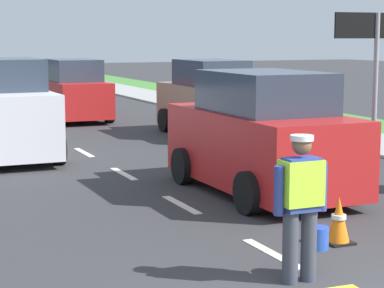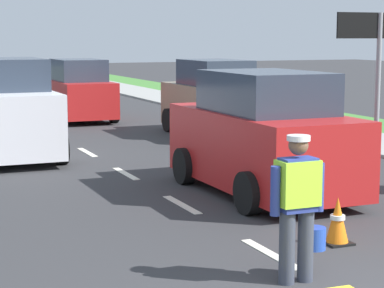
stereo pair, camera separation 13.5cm
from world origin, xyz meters
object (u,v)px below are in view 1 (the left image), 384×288
at_px(road_worker, 302,201).
at_px(lane_direction_sign, 366,54).
at_px(car_oncoming_lead, 6,113).
at_px(traffic_cone_near, 339,220).
at_px(car_outgoing_far, 73,92).
at_px(car_parked_far, 210,101).
at_px(car_outgoing_ahead, 262,137).

relative_size(road_worker, lane_direction_sign, 0.52).
bearing_deg(car_oncoming_lead, traffic_cone_near, -72.05).
distance_m(road_worker, car_outgoing_far, 16.97).
relative_size(lane_direction_sign, car_parked_far, 0.81).
xyz_separation_m(lane_direction_sign, car_parked_far, (-0.35, 6.53, -1.43)).
bearing_deg(car_parked_far, traffic_cone_near, -105.86).
distance_m(lane_direction_sign, car_oncoming_lead, 7.94).
relative_size(lane_direction_sign, car_oncoming_lead, 0.81).
relative_size(road_worker, traffic_cone_near, 2.62).
bearing_deg(car_outgoing_far, road_worker, -95.98).
height_order(road_worker, lane_direction_sign, lane_direction_sign).
bearing_deg(lane_direction_sign, road_worker, -132.03).
bearing_deg(lane_direction_sign, traffic_cone_near, -129.81).
relative_size(car_parked_far, car_outgoing_ahead, 0.93).
xyz_separation_m(lane_direction_sign, car_oncoming_lead, (-6.19, 4.79, -1.36)).
relative_size(lane_direction_sign, traffic_cone_near, 5.02).
height_order(lane_direction_sign, car_parked_far, lane_direction_sign).
distance_m(traffic_cone_near, car_parked_far, 10.97).
distance_m(road_worker, lane_direction_sign, 7.06).
bearing_deg(car_oncoming_lead, road_worker, -81.05).
bearing_deg(car_outgoing_ahead, traffic_cone_near, -100.54).
relative_size(road_worker, car_oncoming_lead, 0.42).
height_order(car_oncoming_lead, car_outgoing_ahead, car_oncoming_lead).
distance_m(road_worker, car_outgoing_ahead, 4.73).
distance_m(lane_direction_sign, traffic_cone_near, 5.62).
xyz_separation_m(road_worker, car_outgoing_ahead, (1.88, 4.34, 0.07)).
bearing_deg(lane_direction_sign, car_parked_far, 93.03).
height_order(lane_direction_sign, car_oncoming_lead, lane_direction_sign).
distance_m(car_oncoming_lead, car_outgoing_ahead, 6.57).
height_order(road_worker, car_oncoming_lead, car_oncoming_lead).
bearing_deg(car_outgoing_ahead, lane_direction_sign, 16.18).
relative_size(lane_direction_sign, car_outgoing_far, 0.82).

